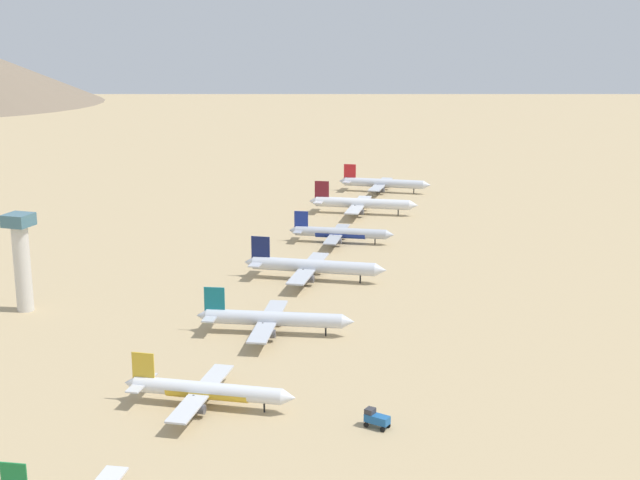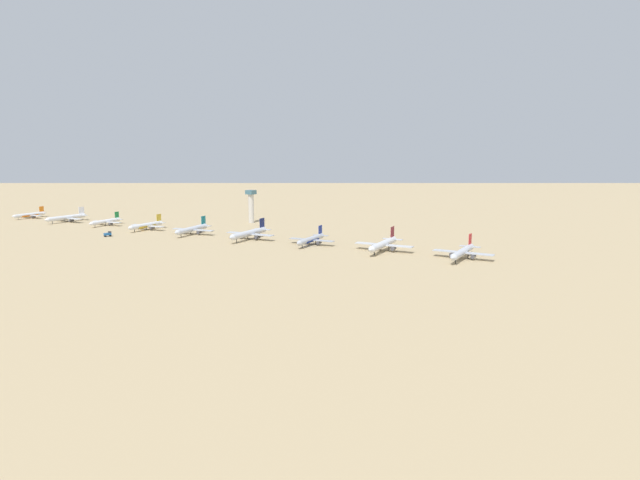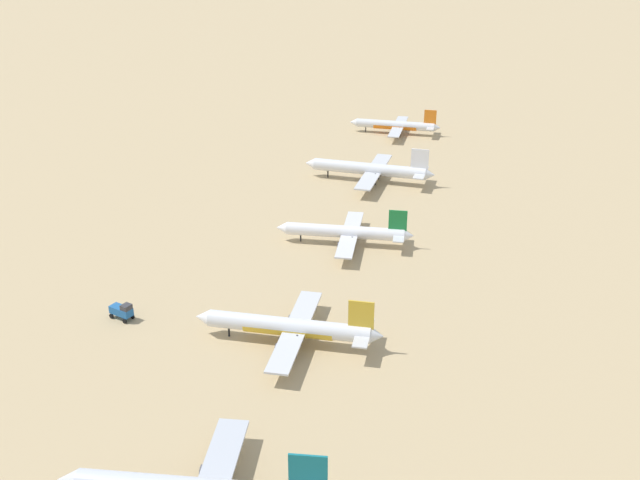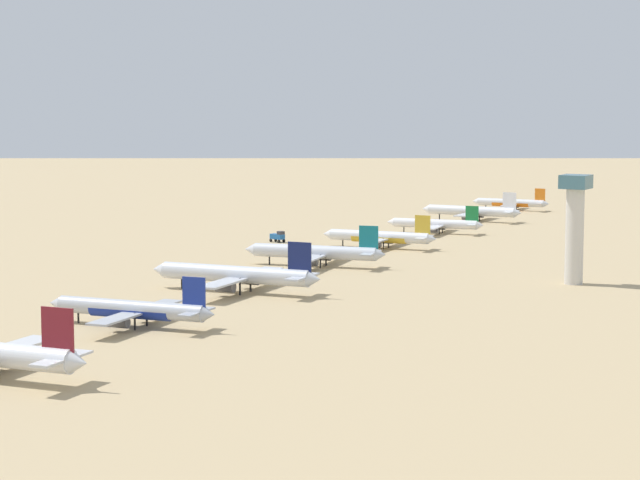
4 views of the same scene
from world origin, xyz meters
The scene contains 9 objects.
ground_plane centered at (0.00, 0.00, 0.00)m, with size 2418.21×2418.21×0.00m, color tan.
parked_jet_3 centered at (4.87, -51.28, 3.79)m, with size 39.54×32.21×11.40m.
parked_jet_4 centered at (1.63, -3.07, 4.21)m, with size 43.08×35.30×12.49m.
parked_jet_5 centered at (-4.54, 48.57, 4.61)m, with size 47.45×38.66×13.68m.
parked_jet_6 centered at (-10.49, 98.69, 3.89)m, with size 40.53×33.07×11.69m.
parked_jet_7 centered at (-16.67, 150.89, 4.67)m, with size 48.08×39.20×13.87m.
parked_jet_8 centered at (-20.19, 202.43, 4.43)m, with size 45.58×37.04×13.14m.
service_truck centered at (42.80, -49.51, 2.08)m, with size 5.61×3.84×3.90m.
control_tower centered at (-73.95, -7.07, 16.13)m, with size 7.20×7.20×28.85m.
Camera 1 is at (85.46, -216.19, 83.01)m, focal length 50.27 mm.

